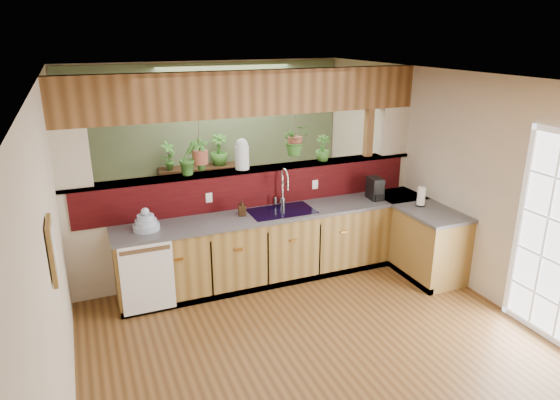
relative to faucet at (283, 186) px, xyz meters
name	(u,v)px	position (x,y,z in m)	size (l,w,h in m)	color
ground	(294,317)	(-0.34, -1.13, -1.18)	(4.60, 7.00, 0.01)	brown
ceiling	(297,80)	(-0.34, -1.13, 1.42)	(4.60, 7.00, 0.01)	brown
wall_back	(209,142)	(-0.34, 2.37, 0.12)	(4.60, 0.02, 2.60)	beige
wall_left	(55,241)	(-2.64, -1.13, 0.12)	(0.02, 7.00, 2.60)	beige
wall_right	(469,183)	(1.96, -1.13, 0.12)	(0.02, 7.00, 2.60)	beige
pass_through_partition	(255,183)	(-0.31, 0.22, 0.01)	(4.60, 0.21, 2.60)	beige
pass_through_ledge	(252,170)	(-0.34, 0.22, 0.19)	(4.60, 0.21, 0.04)	brown
header_beam	(251,93)	(-0.34, 0.22, 1.15)	(4.60, 0.15, 0.55)	brown
sage_backwall	(209,142)	(-0.34, 2.35, 0.12)	(4.55, 0.02, 2.55)	#556645
countertop	(326,240)	(0.50, -0.26, -0.73)	(4.14, 1.52, 0.90)	brown
dishwasher	(148,278)	(-1.82, -0.46, -0.72)	(0.58, 0.03, 0.82)	white
navy_sink	(282,217)	(-0.09, -0.15, -0.36)	(0.82, 0.50, 0.18)	black
french_door	(558,243)	(1.93, -2.43, -0.13)	(0.06, 1.02, 2.16)	white
framed_print	(52,250)	(-2.61, -1.93, 0.37)	(0.04, 0.35, 0.45)	brown
faucet	(283,186)	(0.00, 0.00, 0.00)	(0.23, 0.23, 0.52)	#B7B7B2
dish_stack	(146,223)	(-1.75, -0.14, -0.19)	(0.30, 0.30, 0.26)	#9CAFCA
soap_dispenser	(242,208)	(-0.60, -0.11, -0.18)	(0.09, 0.09, 0.20)	#392514
coffee_maker	(375,189)	(1.25, -0.19, -0.14)	(0.16, 0.26, 0.29)	black
paper_towel	(421,197)	(1.65, -0.65, -0.16)	(0.12, 0.12, 0.26)	black
glass_jar	(242,154)	(-0.47, 0.22, 0.41)	(0.18, 0.18, 0.39)	silver
ledge_plant_left	(188,157)	(-1.14, 0.22, 0.43)	(0.24, 0.19, 0.43)	#316824
ledge_plant_right	(323,148)	(0.66, 0.22, 0.39)	(0.19, 0.19, 0.34)	#316824
hanging_plant_a	(199,144)	(-1.00, 0.22, 0.58)	(0.23, 0.19, 0.54)	brown
hanging_plant_b	(295,127)	(0.26, 0.22, 0.70)	(0.39, 0.34, 0.52)	brown
shelving_console	(204,194)	(-0.53, 2.12, -0.68)	(1.39, 0.37, 0.93)	black
shelf_plant_a	(169,156)	(-1.06, 2.12, 0.02)	(0.24, 0.16, 0.46)	#316824
shelf_plant_b	(219,150)	(-0.24, 2.12, 0.04)	(0.28, 0.28, 0.51)	#316824
floor_plant	(297,200)	(0.89, 1.55, -0.79)	(0.70, 0.60, 0.78)	#316824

